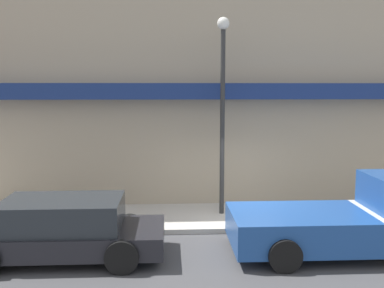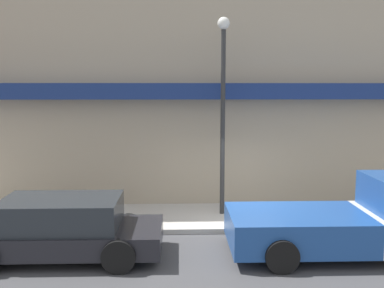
{
  "view_description": "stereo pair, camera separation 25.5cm",
  "coord_description": "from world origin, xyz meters",
  "px_view_note": "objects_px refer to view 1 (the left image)",
  "views": [
    {
      "loc": [
        -1.89,
        -11.17,
        3.96
      ],
      "look_at": [
        -1.25,
        1.05,
        2.34
      ],
      "focal_mm": 40.0,
      "sensor_mm": 36.0,
      "label": 1
    },
    {
      "loc": [
        -1.64,
        -11.18,
        3.96
      ],
      "look_at": [
        -1.25,
        1.05,
        2.34
      ],
      "focal_mm": 40.0,
      "sensor_mm": 36.0,
      "label": 2
    }
  ],
  "objects_px": {
    "pickup_truck": "(359,219)",
    "fire_hydrant": "(94,213)",
    "street_lamp": "(223,94)",
    "parked_car": "(63,229)"
  },
  "relations": [
    {
      "from": "pickup_truck",
      "to": "fire_hydrant",
      "type": "relative_size",
      "value": 7.77
    },
    {
      "from": "pickup_truck",
      "to": "street_lamp",
      "type": "height_order",
      "value": "street_lamp"
    },
    {
      "from": "parked_car",
      "to": "fire_hydrant",
      "type": "height_order",
      "value": "parked_car"
    },
    {
      "from": "parked_car",
      "to": "fire_hydrant",
      "type": "bearing_deg",
      "value": 81.0
    },
    {
      "from": "pickup_truck",
      "to": "fire_hydrant",
      "type": "height_order",
      "value": "pickup_truck"
    },
    {
      "from": "street_lamp",
      "to": "pickup_truck",
      "type": "bearing_deg",
      "value": -44.68
    },
    {
      "from": "fire_hydrant",
      "to": "parked_car",
      "type": "bearing_deg",
      "value": -100.11
    },
    {
      "from": "parked_car",
      "to": "street_lamp",
      "type": "relative_size",
      "value": 0.8
    },
    {
      "from": "pickup_truck",
      "to": "fire_hydrant",
      "type": "bearing_deg",
      "value": 164.88
    },
    {
      "from": "parked_car",
      "to": "street_lamp",
      "type": "xyz_separation_m",
      "value": [
        4.06,
        2.92,
        3.07
      ]
    }
  ]
}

